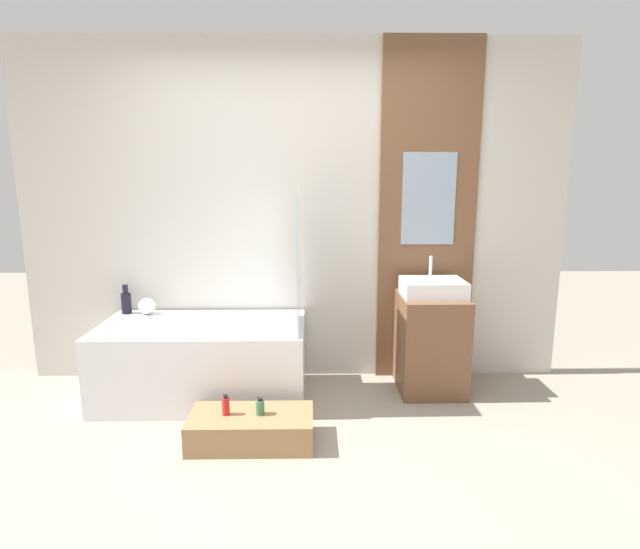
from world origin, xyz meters
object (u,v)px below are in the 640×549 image
vase_tall_dark (126,302)px  vase_round_light (147,306)px  sink (433,288)px  bottle_soap_secondary (260,407)px  bathtub (204,360)px  wooden_step_bench (251,428)px  bottle_soap_primary (226,406)px

vase_tall_dark → vase_round_light: 0.17m
sink → bottle_soap_secondary: bearing=-147.6°
bathtub → vase_round_light: size_ratio=11.56×
bathtub → vase_round_light: bearing=150.6°
vase_tall_dark → bottle_soap_secondary: size_ratio=2.12×
bathtub → vase_tall_dark: size_ratio=6.45×
wooden_step_bench → sink: bearing=31.3°
vase_round_light → bottle_soap_secondary: vase_round_light is taller
vase_tall_dark → wooden_step_bench: bearing=-41.9°
sink → vase_round_light: size_ratio=3.56×
wooden_step_bench → bottle_soap_secondary: bearing=0.0°
wooden_step_bench → bottle_soap_primary: (-0.15, 0.00, 0.15)m
wooden_step_bench → bathtub: bearing=122.5°
bathtub → vase_round_light: vase_round_light is taller
vase_round_light → bottle_soap_secondary: bearing=-44.2°
bathtub → bottle_soap_secondary: size_ratio=13.65×
sink → vase_round_light: bearing=175.7°
wooden_step_bench → vase_tall_dark: vase_tall_dark is taller
wooden_step_bench → vase_tall_dark: bearing=138.1°
wooden_step_bench → bottle_soap_secondary: size_ratio=6.99×
wooden_step_bench → sink: 1.63m
bathtub → wooden_step_bench: 0.80m
bottle_soap_primary → bottle_soap_secondary: bottle_soap_primary is taller
vase_tall_dark → bottle_soap_primary: 1.38m
sink → wooden_step_bench: bearing=-148.7°
sink → vase_tall_dark: bearing=175.4°
bathtub → wooden_step_bench: (0.42, -0.66, -0.19)m
bottle_soap_primary → bathtub: bearing=112.3°
wooden_step_bench → vase_tall_dark: (-1.06, 0.95, 0.55)m
wooden_step_bench → bottle_soap_secondary: 0.15m
vase_round_light → bottle_soap_primary: (0.74, -0.92, -0.38)m
sink → bottle_soap_primary: 1.69m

